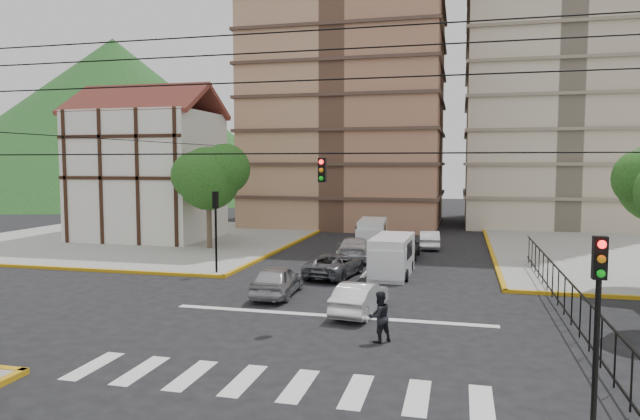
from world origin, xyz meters
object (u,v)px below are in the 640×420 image
(traffic_light_nw, at_px, (216,218))
(car_white_front_right, at_px, (360,298))
(van_left_lane, at_px, (372,235))
(pedestrian_crosswalk, at_px, (379,317))
(car_silver_front_left, at_px, (277,280))
(traffic_light_se, at_px, (598,305))
(van_right_lane, at_px, (392,257))

(traffic_light_nw, xyz_separation_m, car_white_front_right, (8.93, -6.00, -2.46))
(van_left_lane, distance_m, pedestrian_crosswalk, 21.22)
(traffic_light_nw, height_order, van_left_lane, traffic_light_nw)
(car_silver_front_left, relative_size, pedestrian_crosswalk, 2.43)
(traffic_light_nw, bearing_deg, car_white_front_right, -33.89)
(car_white_front_right, distance_m, pedestrian_crosswalk, 3.68)
(car_silver_front_left, bearing_deg, van_left_lane, -99.99)
(pedestrian_crosswalk, bearing_deg, van_left_lane, -121.25)
(traffic_light_se, height_order, pedestrian_crosswalk, traffic_light_se)
(traffic_light_se, xyz_separation_m, van_right_lane, (-6.34, 17.57, -2.07))
(traffic_light_se, relative_size, car_white_front_right, 1.11)
(traffic_light_se, height_order, van_left_lane, traffic_light_se)
(car_silver_front_left, bearing_deg, car_white_front_right, 150.05)
(traffic_light_se, relative_size, traffic_light_nw, 1.00)
(traffic_light_se, distance_m, car_white_front_right, 11.95)
(van_right_lane, bearing_deg, traffic_light_se, -67.90)
(van_left_lane, bearing_deg, car_white_front_right, -87.02)
(van_left_lane, xyz_separation_m, car_white_front_right, (2.18, -17.49, -0.35))
(car_white_front_right, bearing_deg, traffic_light_se, 132.03)
(traffic_light_nw, xyz_separation_m, car_silver_front_left, (4.71, -3.80, -2.39))
(car_silver_front_left, bearing_deg, van_right_lane, -130.63)
(van_left_lane, relative_size, car_silver_front_left, 1.11)
(traffic_light_nw, distance_m, van_left_lane, 13.49)
(traffic_light_se, xyz_separation_m, car_silver_front_left, (-10.89, 11.80, -2.39))
(van_right_lane, bearing_deg, van_left_lane, 107.03)
(car_silver_front_left, height_order, car_white_front_right, car_silver_front_left)
(traffic_light_se, bearing_deg, car_white_front_right, 124.80)
(car_silver_front_left, height_order, pedestrian_crosswalk, pedestrian_crosswalk)
(traffic_light_nw, distance_m, pedestrian_crosswalk, 14.08)
(traffic_light_se, xyz_separation_m, traffic_light_nw, (-15.60, 15.60, 0.00))
(van_right_lane, bearing_deg, car_white_front_right, -90.13)
(car_white_front_right, bearing_deg, van_left_lane, -75.65)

